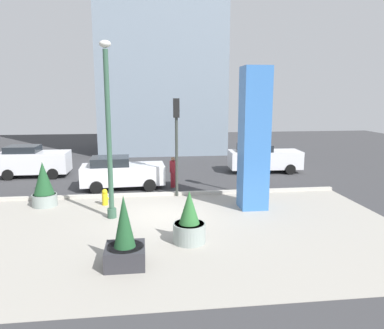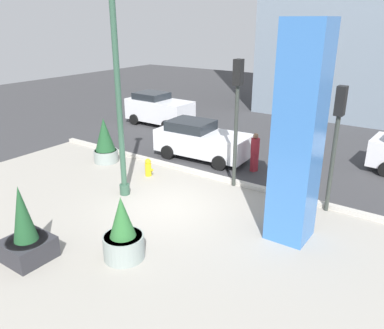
{
  "view_description": "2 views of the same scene",
  "coord_description": "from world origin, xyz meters",
  "px_view_note": "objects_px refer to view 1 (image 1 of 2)",
  "views": [
    {
      "loc": [
        -0.6,
        -14.81,
        4.92
      ],
      "look_at": [
        1.28,
        0.19,
        2.09
      ],
      "focal_mm": 34.88,
      "sensor_mm": 36.0,
      "label": 1
    },
    {
      "loc": [
        7.33,
        -9.17,
        6.02
      ],
      "look_at": [
        1.02,
        -0.1,
        1.85
      ],
      "focal_mm": 35.97,
      "sensor_mm": 36.0,
      "label": 2
    }
  ],
  "objects_px": {
    "potted_plant_curbside": "(189,223)",
    "pedestrian_crossing": "(173,170)",
    "potted_plant_mid_plaza": "(125,241)",
    "traffic_light_corner": "(249,138)",
    "fire_hydrant": "(105,197)",
    "traffic_light_far_side": "(176,131)",
    "car_intersection": "(121,173)",
    "car_curb_east": "(33,161)",
    "lamp_post": "(109,135)",
    "car_curb_west": "(263,158)",
    "potted_plant_near_right": "(44,186)",
    "art_pillar_blue": "(254,139)"
  },
  "relations": [
    {
      "from": "potted_plant_curbside",
      "to": "pedestrian_crossing",
      "type": "xyz_separation_m",
      "value": [
        0.03,
        7.75,
        0.22
      ]
    },
    {
      "from": "potted_plant_mid_plaza",
      "to": "traffic_light_corner",
      "type": "xyz_separation_m",
      "value": [
        5.7,
        7.37,
        2.08
      ]
    },
    {
      "from": "fire_hydrant",
      "to": "traffic_light_far_side",
      "type": "height_order",
      "value": "traffic_light_far_side"
    },
    {
      "from": "fire_hydrant",
      "to": "traffic_light_far_side",
      "type": "xyz_separation_m",
      "value": [
        3.36,
        1.13,
        2.84
      ]
    },
    {
      "from": "traffic_light_corner",
      "to": "car_intersection",
      "type": "relative_size",
      "value": 0.94
    },
    {
      "from": "traffic_light_far_side",
      "to": "car_curb_east",
      "type": "xyz_separation_m",
      "value": [
        -8.29,
        5.57,
        -2.25
      ]
    },
    {
      "from": "traffic_light_corner",
      "to": "lamp_post",
      "type": "bearing_deg",
      "value": -155.49
    },
    {
      "from": "fire_hydrant",
      "to": "car_curb_east",
      "type": "xyz_separation_m",
      "value": [
        -4.94,
        6.7,
        0.59
      ]
    },
    {
      "from": "lamp_post",
      "to": "potted_plant_curbside",
      "type": "relative_size",
      "value": 3.85
    },
    {
      "from": "traffic_light_corner",
      "to": "traffic_light_far_side",
      "type": "bearing_deg",
      "value": 179.34
    },
    {
      "from": "car_intersection",
      "to": "pedestrian_crossing",
      "type": "bearing_deg",
      "value": -2.01
    },
    {
      "from": "car_curb_west",
      "to": "pedestrian_crossing",
      "type": "relative_size",
      "value": 2.79
    },
    {
      "from": "potted_plant_near_right",
      "to": "traffic_light_corner",
      "type": "bearing_deg",
      "value": 5.33
    },
    {
      "from": "potted_plant_mid_plaza",
      "to": "car_curb_west",
      "type": "bearing_deg",
      "value": 56.98
    },
    {
      "from": "lamp_post",
      "to": "car_curb_west",
      "type": "bearing_deg",
      "value": 42.4
    },
    {
      "from": "art_pillar_blue",
      "to": "traffic_light_corner",
      "type": "distance_m",
      "value": 2.33
    },
    {
      "from": "lamp_post",
      "to": "traffic_light_corner",
      "type": "distance_m",
      "value": 7.12
    },
    {
      "from": "potted_plant_mid_plaza",
      "to": "car_intersection",
      "type": "relative_size",
      "value": 0.48
    },
    {
      "from": "fire_hydrant",
      "to": "potted_plant_mid_plaza",
      "type": "bearing_deg",
      "value": -79.02
    },
    {
      "from": "potted_plant_curbside",
      "to": "fire_hydrant",
      "type": "bearing_deg",
      "value": 124.44
    },
    {
      "from": "potted_plant_near_right",
      "to": "pedestrian_crossing",
      "type": "distance_m",
      "value": 6.59
    },
    {
      "from": "traffic_light_corner",
      "to": "car_intersection",
      "type": "xyz_separation_m",
      "value": [
        -6.36,
        1.98,
        -1.98
      ]
    },
    {
      "from": "car_curb_west",
      "to": "car_curb_east",
      "type": "xyz_separation_m",
      "value": [
        -14.33,
        0.4,
        0.05
      ]
    },
    {
      "from": "car_intersection",
      "to": "fire_hydrant",
      "type": "bearing_deg",
      "value": -100.39
    },
    {
      "from": "potted_plant_mid_plaza",
      "to": "potted_plant_near_right",
      "type": "height_order",
      "value": "potted_plant_mid_plaza"
    },
    {
      "from": "fire_hydrant",
      "to": "car_curb_west",
      "type": "xyz_separation_m",
      "value": [
        9.39,
        6.3,
        0.54
      ]
    },
    {
      "from": "car_curb_west",
      "to": "art_pillar_blue",
      "type": "bearing_deg",
      "value": -111.14
    },
    {
      "from": "traffic_light_corner",
      "to": "car_intersection",
      "type": "height_order",
      "value": "traffic_light_corner"
    },
    {
      "from": "art_pillar_blue",
      "to": "car_curb_west",
      "type": "xyz_separation_m",
      "value": [
        2.9,
        7.49,
        -2.14
      ]
    },
    {
      "from": "art_pillar_blue",
      "to": "potted_plant_curbside",
      "type": "distance_m",
      "value": 5.36
    },
    {
      "from": "traffic_light_corner",
      "to": "car_curb_west",
      "type": "height_order",
      "value": "traffic_light_corner"
    },
    {
      "from": "traffic_light_corner",
      "to": "car_curb_east",
      "type": "height_order",
      "value": "traffic_light_corner"
    },
    {
      "from": "potted_plant_near_right",
      "to": "car_curb_east",
      "type": "bearing_deg",
      "value": 109.2
    },
    {
      "from": "car_intersection",
      "to": "car_curb_east",
      "type": "xyz_separation_m",
      "value": [
        -5.5,
        3.63,
        0.1
      ]
    },
    {
      "from": "potted_plant_near_right",
      "to": "pedestrian_crossing",
      "type": "height_order",
      "value": "potted_plant_near_right"
    },
    {
      "from": "traffic_light_far_side",
      "to": "car_intersection",
      "type": "xyz_separation_m",
      "value": [
        -2.79,
        1.94,
        -2.35
      ]
    },
    {
      "from": "fire_hydrant",
      "to": "traffic_light_far_side",
      "type": "distance_m",
      "value": 4.54
    },
    {
      "from": "lamp_post",
      "to": "traffic_light_corner",
      "type": "bearing_deg",
      "value": 24.51
    },
    {
      "from": "potted_plant_near_right",
      "to": "potted_plant_curbside",
      "type": "bearing_deg",
      "value": -39.91
    },
    {
      "from": "lamp_post",
      "to": "potted_plant_mid_plaza",
      "type": "height_order",
      "value": "lamp_post"
    },
    {
      "from": "potted_plant_near_right",
      "to": "car_intersection",
      "type": "distance_m",
      "value": 4.33
    },
    {
      "from": "car_intersection",
      "to": "car_curb_west",
      "type": "relative_size",
      "value": 0.95
    },
    {
      "from": "potted_plant_near_right",
      "to": "car_curb_east",
      "type": "distance_m",
      "value": 6.89
    },
    {
      "from": "car_curb_west",
      "to": "pedestrian_crossing",
      "type": "distance_m",
      "value": 6.94
    },
    {
      "from": "pedestrian_crossing",
      "to": "potted_plant_mid_plaza",
      "type": "bearing_deg",
      "value": -102.74
    },
    {
      "from": "potted_plant_near_right",
      "to": "lamp_post",
      "type": "bearing_deg",
      "value": -33.2
    },
    {
      "from": "car_curb_west",
      "to": "pedestrian_crossing",
      "type": "bearing_deg",
      "value": -151.3
    },
    {
      "from": "lamp_post",
      "to": "pedestrian_crossing",
      "type": "distance_m",
      "value": 6.12
    },
    {
      "from": "lamp_post",
      "to": "fire_hydrant",
      "type": "distance_m",
      "value": 3.56
    },
    {
      "from": "traffic_light_corner",
      "to": "car_curb_east",
      "type": "relative_size",
      "value": 1.01
    }
  ]
}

